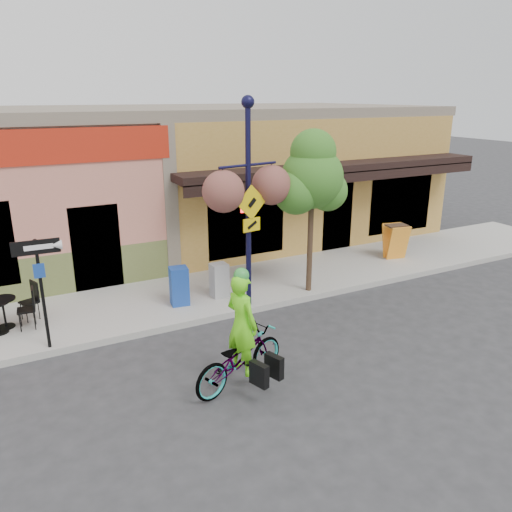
{
  "coord_description": "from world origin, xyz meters",
  "views": [
    {
      "loc": [
        -4.95,
        -9.01,
        4.89
      ],
      "look_at": [
        -0.01,
        0.5,
        1.4
      ],
      "focal_mm": 35.0,
      "sensor_mm": 36.0,
      "label": 1
    }
  ],
  "objects_px": {
    "bicycle": "(240,358)",
    "newspaper_box_blue": "(179,286)",
    "building": "(161,176)",
    "lamp_post": "(248,206)",
    "street_tree": "(311,212)",
    "newspaper_box_grey": "(219,280)",
    "one_way_sign": "(43,295)",
    "cyclist_rider": "(242,337)"
  },
  "relations": [
    {
      "from": "bicycle",
      "to": "newspaper_box_grey",
      "type": "height_order",
      "value": "bicycle"
    },
    {
      "from": "bicycle",
      "to": "cyclist_rider",
      "type": "height_order",
      "value": "cyclist_rider"
    },
    {
      "from": "bicycle",
      "to": "lamp_post",
      "type": "height_order",
      "value": "lamp_post"
    },
    {
      "from": "building",
      "to": "cyclist_rider",
      "type": "bearing_deg",
      "value": -99.56
    },
    {
      "from": "one_way_sign",
      "to": "newspaper_box_grey",
      "type": "distance_m",
      "value": 4.14
    },
    {
      "from": "lamp_post",
      "to": "one_way_sign",
      "type": "height_order",
      "value": "lamp_post"
    },
    {
      "from": "bicycle",
      "to": "one_way_sign",
      "type": "distance_m",
      "value": 4.0
    },
    {
      "from": "one_way_sign",
      "to": "newspaper_box_grey",
      "type": "xyz_separation_m",
      "value": [
        4.0,
        0.84,
        -0.68
      ]
    },
    {
      "from": "lamp_post",
      "to": "newspaper_box_blue",
      "type": "relative_size",
      "value": 5.17
    },
    {
      "from": "building",
      "to": "newspaper_box_grey",
      "type": "distance_m",
      "value": 6.27
    },
    {
      "from": "building",
      "to": "lamp_post",
      "type": "distance_m",
      "value": 6.79
    },
    {
      "from": "lamp_post",
      "to": "one_way_sign",
      "type": "xyz_separation_m",
      "value": [
        -4.42,
        -0.07,
        -1.27
      ]
    },
    {
      "from": "newspaper_box_blue",
      "to": "one_way_sign",
      "type": "bearing_deg",
      "value": -157.42
    },
    {
      "from": "lamp_post",
      "to": "street_tree",
      "type": "distance_m",
      "value": 1.79
    },
    {
      "from": "newspaper_box_blue",
      "to": "newspaper_box_grey",
      "type": "distance_m",
      "value": 1.02
    },
    {
      "from": "street_tree",
      "to": "cyclist_rider",
      "type": "bearing_deg",
      "value": -138.65
    },
    {
      "from": "cyclist_rider",
      "to": "building",
      "type": "bearing_deg",
      "value": -27.65
    },
    {
      "from": "cyclist_rider",
      "to": "newspaper_box_grey",
      "type": "distance_m",
      "value": 3.72
    },
    {
      "from": "newspaper_box_grey",
      "to": "building",
      "type": "bearing_deg",
      "value": 83.3
    },
    {
      "from": "cyclist_rider",
      "to": "newspaper_box_grey",
      "type": "bearing_deg",
      "value": -35.37
    },
    {
      "from": "one_way_sign",
      "to": "street_tree",
      "type": "bearing_deg",
      "value": 3.98
    },
    {
      "from": "building",
      "to": "street_tree",
      "type": "bearing_deg",
      "value": -76.0
    },
    {
      "from": "bicycle",
      "to": "newspaper_box_blue",
      "type": "xyz_separation_m",
      "value": [
        0.13,
        3.53,
        0.09
      ]
    },
    {
      "from": "one_way_sign",
      "to": "newspaper_box_blue",
      "type": "xyz_separation_m",
      "value": [
        2.98,
        0.82,
        -0.64
      ]
    },
    {
      "from": "newspaper_box_grey",
      "to": "street_tree",
      "type": "distance_m",
      "value": 2.78
    },
    {
      "from": "cyclist_rider",
      "to": "lamp_post",
      "type": "relative_size",
      "value": 0.38
    },
    {
      "from": "building",
      "to": "newspaper_box_blue",
      "type": "xyz_separation_m",
      "value": [
        -1.53,
        -6.03,
        -1.64
      ]
    },
    {
      "from": "street_tree",
      "to": "newspaper_box_blue",
      "type": "bearing_deg",
      "value": 168.57
    },
    {
      "from": "newspaper_box_blue",
      "to": "newspaper_box_grey",
      "type": "xyz_separation_m",
      "value": [
        1.02,
        0.01,
        -0.04
      ]
    },
    {
      "from": "street_tree",
      "to": "bicycle",
      "type": "bearing_deg",
      "value": -139.08
    },
    {
      "from": "bicycle",
      "to": "newspaper_box_blue",
      "type": "relative_size",
      "value": 2.16
    },
    {
      "from": "street_tree",
      "to": "newspaper_box_grey",
      "type": "bearing_deg",
      "value": 163.12
    },
    {
      "from": "bicycle",
      "to": "street_tree",
      "type": "height_order",
      "value": "street_tree"
    },
    {
      "from": "bicycle",
      "to": "newspaper_box_grey",
      "type": "bearing_deg",
      "value": -36.11
    },
    {
      "from": "cyclist_rider",
      "to": "newspaper_box_blue",
      "type": "distance_m",
      "value": 3.54
    },
    {
      "from": "cyclist_rider",
      "to": "newspaper_box_grey",
      "type": "height_order",
      "value": "cyclist_rider"
    },
    {
      "from": "newspaper_box_grey",
      "to": "one_way_sign",
      "type": "bearing_deg",
      "value": -170.08
    },
    {
      "from": "bicycle",
      "to": "cyclist_rider",
      "type": "xyz_separation_m",
      "value": [
        0.05,
        0.0,
        0.39
      ]
    },
    {
      "from": "bicycle",
      "to": "cyclist_rider",
      "type": "relative_size",
      "value": 1.09
    },
    {
      "from": "bicycle",
      "to": "one_way_sign",
      "type": "xyz_separation_m",
      "value": [
        -2.85,
        2.71,
        0.73
      ]
    },
    {
      "from": "one_way_sign",
      "to": "street_tree",
      "type": "xyz_separation_m",
      "value": [
        6.17,
        0.18,
        0.92
      ]
    },
    {
      "from": "bicycle",
      "to": "newspaper_box_blue",
      "type": "distance_m",
      "value": 3.53
    }
  ]
}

